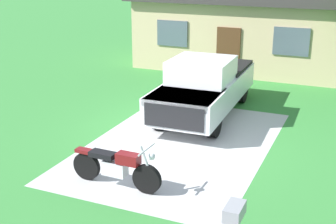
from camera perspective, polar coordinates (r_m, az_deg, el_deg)
name	(u,v)px	position (r m, az deg, el deg)	size (l,w,h in m)	color
ground_plane	(180,144)	(12.64, 1.53, -4.02)	(80.00, 80.00, 0.00)	#347D35
driveway_pad	(180,144)	(12.64, 1.53, -4.01)	(4.62, 7.23, 0.01)	#B4B4B4
motorcycle	(116,167)	(10.33, -6.39, -6.70)	(2.21, 0.70, 1.09)	black
pickup_truck	(205,85)	(14.85, 4.63, 3.31)	(2.19, 5.69, 1.90)	black
mailbox	(234,221)	(7.45, 8.13, -13.16)	(0.26, 0.48, 1.26)	#4C3823
neighbor_house	(244,27)	(21.77, 9.40, 10.32)	(9.60, 5.60, 3.50)	tan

